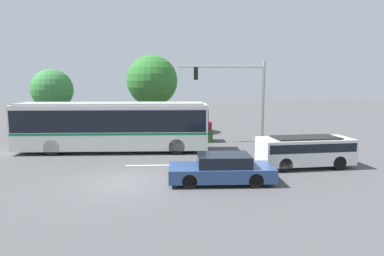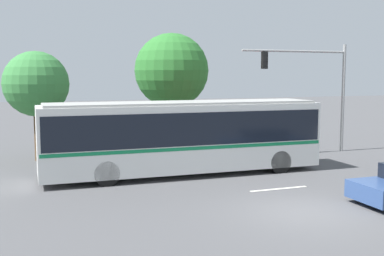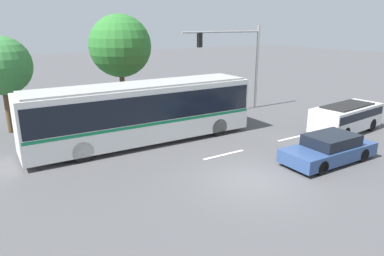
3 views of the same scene
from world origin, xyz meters
name	(u,v)px [view 1 (image 1 of 3)]	position (x,y,z in m)	size (l,w,h in m)	color
ground_plane	(125,182)	(0.00, 0.00, 0.00)	(140.00, 140.00, 0.00)	#4C4C4F
city_bus	(113,124)	(-1.68, 6.71, 1.81)	(12.18, 2.72, 3.17)	silver
sedan_foreground	(222,169)	(4.36, -0.34, 0.61)	(4.67, 1.92, 1.29)	navy
suv_left_lane	(305,149)	(9.16, 2.19, 0.95)	(5.01, 2.35, 1.62)	silver
traffic_light_pole	(241,88)	(7.19, 9.74, 4.05)	(6.45, 0.24, 6.01)	gray
flowering_hedge	(164,132)	(1.51, 10.12, 0.75)	(7.18, 1.49, 1.53)	#286028
street_tree_left	(52,90)	(-7.47, 12.54, 3.85)	(3.27, 3.27, 5.51)	brown
street_tree_centre	(152,81)	(0.36, 14.75, 4.57)	(4.44, 4.44, 6.81)	brown
lane_stripe_near	(148,165)	(0.82, 2.92, 0.01)	(2.40, 0.16, 0.01)	silver
lane_stripe_mid	(238,164)	(5.77, 3.00, 0.01)	(2.40, 0.16, 0.01)	silver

